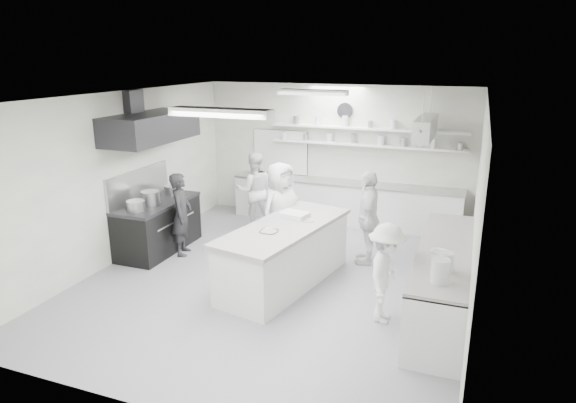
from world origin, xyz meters
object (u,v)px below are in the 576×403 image
(cook_stove, at_px, (181,214))
(cook_back, at_px, (254,190))
(back_counter, at_px, (344,203))
(right_counter, at_px, (443,281))
(prep_island, at_px, (285,256))
(stove, at_px, (158,227))

(cook_stove, xyz_separation_m, cook_back, (0.63, 1.88, 0.05))
(back_counter, bearing_deg, cook_stove, -130.06)
(back_counter, xyz_separation_m, cook_stove, (-2.36, -2.81, 0.32))
(right_counter, distance_m, cook_stove, 4.76)
(right_counter, relative_size, cook_back, 2.01)
(cook_stove, height_order, cook_back, cook_back)
(back_counter, height_order, prep_island, prep_island)
(cook_stove, distance_m, cook_back, 1.98)
(cook_back, bearing_deg, right_counter, 118.58)
(right_counter, bearing_deg, cook_back, 148.83)
(right_counter, bearing_deg, cook_stove, 172.85)
(back_counter, distance_m, prep_island, 3.34)
(back_counter, bearing_deg, stove, -136.01)
(stove, height_order, cook_back, cook_back)
(right_counter, height_order, prep_island, prep_island)
(back_counter, distance_m, cook_stove, 3.68)
(cook_stove, bearing_deg, prep_island, -122.10)
(stove, relative_size, cook_back, 1.10)
(stove, relative_size, cook_stove, 1.16)
(prep_island, distance_m, cook_stove, 2.32)
(back_counter, height_order, cook_stove, cook_stove)
(prep_island, distance_m, cook_back, 2.92)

